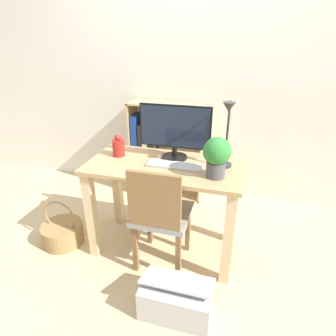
{
  "coord_description": "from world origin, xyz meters",
  "views": [
    {
      "loc": [
        0.53,
        -1.8,
        1.61
      ],
      "look_at": [
        0.0,
        0.1,
        0.69
      ],
      "focal_mm": 30.0,
      "sensor_mm": 36.0,
      "label": 1
    }
  ],
  "objects_px": {
    "desk_lamp": "(227,129)",
    "keyboard": "(174,165)",
    "basket": "(63,232)",
    "potted_plant": "(217,155)",
    "chair": "(160,214)",
    "storage_box": "(176,299)",
    "bookshelf": "(154,155)",
    "vase": "(119,147)",
    "monitor": "(175,129)"
  },
  "relations": [
    {
      "from": "vase",
      "to": "chair",
      "type": "height_order",
      "value": "vase"
    },
    {
      "from": "basket",
      "to": "storage_box",
      "type": "bearing_deg",
      "value": -20.18
    },
    {
      "from": "potted_plant",
      "to": "basket",
      "type": "bearing_deg",
      "value": -176.52
    },
    {
      "from": "vase",
      "to": "basket",
      "type": "height_order",
      "value": "vase"
    },
    {
      "from": "monitor",
      "to": "desk_lamp",
      "type": "bearing_deg",
      "value": -14.87
    },
    {
      "from": "potted_plant",
      "to": "vase",
      "type": "bearing_deg",
      "value": 167.9
    },
    {
      "from": "monitor",
      "to": "bookshelf",
      "type": "bearing_deg",
      "value": 119.11
    },
    {
      "from": "bookshelf",
      "to": "basket",
      "type": "xyz_separation_m",
      "value": [
        -0.48,
        -1.07,
        -0.35
      ]
    },
    {
      "from": "chair",
      "to": "storage_box",
      "type": "relative_size",
      "value": 1.88
    },
    {
      "from": "vase",
      "to": "chair",
      "type": "distance_m",
      "value": 0.62
    },
    {
      "from": "keyboard",
      "to": "vase",
      "type": "xyz_separation_m",
      "value": [
        -0.47,
        0.08,
        0.07
      ]
    },
    {
      "from": "keyboard",
      "to": "chair",
      "type": "height_order",
      "value": "chair"
    },
    {
      "from": "basket",
      "to": "storage_box",
      "type": "relative_size",
      "value": 0.89
    },
    {
      "from": "vase",
      "to": "basket",
      "type": "relative_size",
      "value": 0.43
    },
    {
      "from": "basket",
      "to": "potted_plant",
      "type": "bearing_deg",
      "value": 3.48
    },
    {
      "from": "vase",
      "to": "chair",
      "type": "xyz_separation_m",
      "value": [
        0.42,
        -0.27,
        -0.37
      ]
    },
    {
      "from": "monitor",
      "to": "storage_box",
      "type": "relative_size",
      "value": 1.19
    },
    {
      "from": "keyboard",
      "to": "desk_lamp",
      "type": "distance_m",
      "value": 0.45
    },
    {
      "from": "keyboard",
      "to": "desk_lamp",
      "type": "xyz_separation_m",
      "value": [
        0.35,
        0.05,
        0.28
      ]
    },
    {
      "from": "basket",
      "to": "vase",
      "type": "bearing_deg",
      "value": 27.26
    },
    {
      "from": "keyboard",
      "to": "bookshelf",
      "type": "distance_m",
      "value": 1.07
    },
    {
      "from": "desk_lamp",
      "to": "bookshelf",
      "type": "relative_size",
      "value": 0.47
    },
    {
      "from": "monitor",
      "to": "vase",
      "type": "height_order",
      "value": "monitor"
    },
    {
      "from": "potted_plant",
      "to": "chair",
      "type": "bearing_deg",
      "value": -163.37
    },
    {
      "from": "potted_plant",
      "to": "storage_box",
      "type": "xyz_separation_m",
      "value": [
        -0.14,
        -0.48,
        -0.8
      ]
    },
    {
      "from": "vase",
      "to": "desk_lamp",
      "type": "distance_m",
      "value": 0.84
    },
    {
      "from": "monitor",
      "to": "chair",
      "type": "height_order",
      "value": "monitor"
    },
    {
      "from": "keyboard",
      "to": "desk_lamp",
      "type": "height_order",
      "value": "desk_lamp"
    },
    {
      "from": "monitor",
      "to": "keyboard",
      "type": "bearing_deg",
      "value": -75.82
    },
    {
      "from": "desk_lamp",
      "to": "keyboard",
      "type": "bearing_deg",
      "value": -171.71
    },
    {
      "from": "potted_plant",
      "to": "storage_box",
      "type": "height_order",
      "value": "potted_plant"
    },
    {
      "from": "vase",
      "to": "potted_plant",
      "type": "bearing_deg",
      "value": -12.1
    },
    {
      "from": "vase",
      "to": "storage_box",
      "type": "relative_size",
      "value": 0.39
    },
    {
      "from": "monitor",
      "to": "basket",
      "type": "relative_size",
      "value": 1.34
    },
    {
      "from": "vase",
      "to": "desk_lamp",
      "type": "height_order",
      "value": "desk_lamp"
    },
    {
      "from": "bookshelf",
      "to": "potted_plant",
      "type": "bearing_deg",
      "value": -52.53
    },
    {
      "from": "vase",
      "to": "storage_box",
      "type": "distance_m",
      "value": 1.15
    },
    {
      "from": "vase",
      "to": "storage_box",
      "type": "xyz_separation_m",
      "value": [
        0.63,
        -0.65,
        -0.72
      ]
    },
    {
      "from": "monitor",
      "to": "chair",
      "type": "relative_size",
      "value": 0.63
    },
    {
      "from": "desk_lamp",
      "to": "storage_box",
      "type": "xyz_separation_m",
      "value": [
        -0.18,
        -0.62,
        -0.94
      ]
    },
    {
      "from": "vase",
      "to": "keyboard",
      "type": "bearing_deg",
      "value": -9.64
    },
    {
      "from": "bookshelf",
      "to": "storage_box",
      "type": "distance_m",
      "value": 1.63
    },
    {
      "from": "vase",
      "to": "bookshelf",
      "type": "distance_m",
      "value": 0.91
    },
    {
      "from": "monitor",
      "to": "vase",
      "type": "relative_size",
      "value": 3.1
    },
    {
      "from": "desk_lamp",
      "to": "potted_plant",
      "type": "bearing_deg",
      "value": -107.84
    },
    {
      "from": "chair",
      "to": "basket",
      "type": "distance_m",
      "value": 0.96
    },
    {
      "from": "monitor",
      "to": "storage_box",
      "type": "height_order",
      "value": "monitor"
    },
    {
      "from": "bookshelf",
      "to": "basket",
      "type": "relative_size",
      "value": 2.51
    },
    {
      "from": "keyboard",
      "to": "potted_plant",
      "type": "height_order",
      "value": "potted_plant"
    },
    {
      "from": "basket",
      "to": "bookshelf",
      "type": "bearing_deg",
      "value": 65.89
    }
  ]
}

